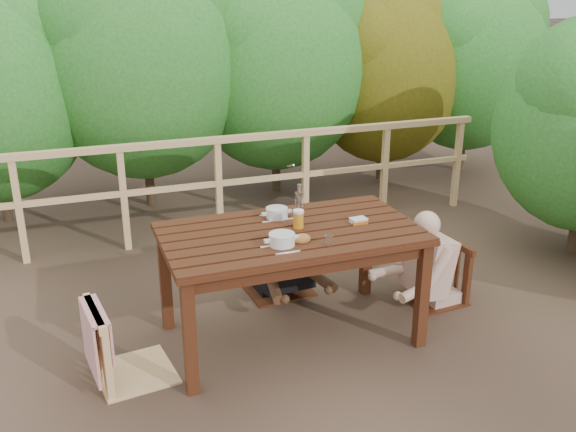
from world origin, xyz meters
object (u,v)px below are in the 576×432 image
object	(u,v)px
tumbler	(328,241)
bottle	(299,204)
bread_roll	(302,239)
butter_tub	(358,221)
soup_near	(282,240)
woman	(276,216)
table	(290,285)
chair_right	(436,248)
chair_left	(129,306)
soup_far	(277,214)
chair_far	(277,232)
beer_glass	(298,220)
diner_right	(441,226)

from	to	relation	value
tumbler	bottle	bearing A→B (deg)	92.27
bread_roll	tumbler	bearing A→B (deg)	-35.48
butter_tub	soup_near	bearing A→B (deg)	-167.38
soup_near	woman	bearing A→B (deg)	73.11
tumbler	table	bearing A→B (deg)	113.77
table	tumbler	distance (m)	0.56
chair_right	chair_left	bearing A→B (deg)	-89.23
soup_near	butter_tub	size ratio (longest dim) A/B	2.46
woman	soup_far	distance (m)	0.54
tumbler	chair_right	bearing A→B (deg)	21.93
table	soup_far	xyz separation A→B (m)	(-0.01, 0.26, 0.44)
soup_near	butter_tub	bearing A→B (deg)	16.75
soup_near	soup_far	bearing A→B (deg)	74.56
chair_far	beer_glass	xyz separation A→B (m)	(-0.08, -0.69, 0.36)
soup_far	butter_tub	world-z (taller)	soup_far
chair_left	bottle	world-z (taller)	bottle
chair_left	chair_right	world-z (taller)	chair_left
chair_far	bottle	size ratio (longest dim) A/B	3.64
chair_left	soup_near	xyz separation A→B (m)	(0.97, -0.12, 0.35)
chair_right	tumbler	world-z (taller)	chair_right
bread_roll	beer_glass	world-z (taller)	beer_glass
chair_right	soup_near	size ratio (longest dim) A/B	3.16
soup_near	soup_far	distance (m)	0.50
soup_far	soup_near	bearing A→B (deg)	-105.44
chair_left	beer_glass	size ratio (longest dim) A/B	6.92
chair_far	soup_far	distance (m)	0.58
tumbler	butter_tub	distance (m)	0.45
woman	diner_right	bearing A→B (deg)	148.03
tumbler	butter_tub	size ratio (longest dim) A/B	0.70
chair_left	tumbler	distance (m)	1.31
chair_far	soup_near	world-z (taller)	chair_far
woman	bread_roll	bearing A→B (deg)	76.86
woman	bread_roll	size ratio (longest dim) A/B	10.79
chair_far	bottle	distance (m)	0.71
butter_tub	chair_left	bearing A→B (deg)	178.23
tumbler	bread_roll	bearing A→B (deg)	144.52
table	woman	xyz separation A→B (m)	(0.15, 0.73, 0.24)
tumbler	soup_near	bearing A→B (deg)	161.39
diner_right	tumbler	world-z (taller)	diner_right
table	chair_far	xyz separation A→B (m)	(0.15, 0.71, 0.11)
chair_far	butter_tub	size ratio (longest dim) A/B	8.97
soup_near	bottle	xyz separation A→B (m)	(0.26, 0.37, 0.09)
soup_near	beer_glass	bearing A→B (deg)	49.87
soup_far	bottle	size ratio (longest dim) A/B	0.94
woman	soup_far	size ratio (longest dim) A/B	4.88
chair_right	woman	world-z (taller)	woman
butter_tub	diner_right	bearing A→B (deg)	7.53
diner_right	bottle	bearing A→B (deg)	84.35
chair_left	bread_roll	size ratio (longest dim) A/B	8.30
chair_right	tumbler	bearing A→B (deg)	-72.85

